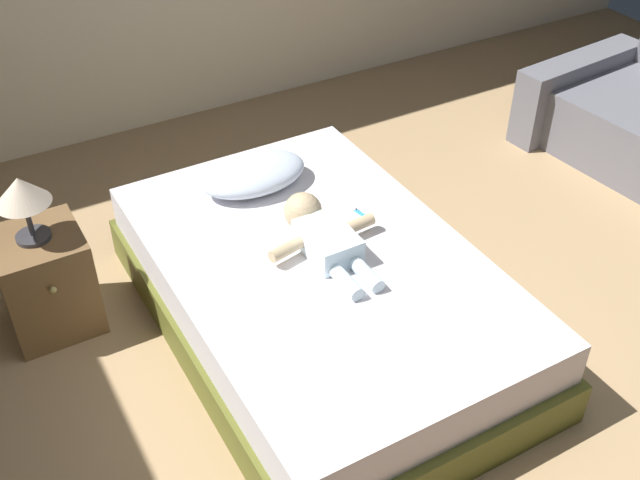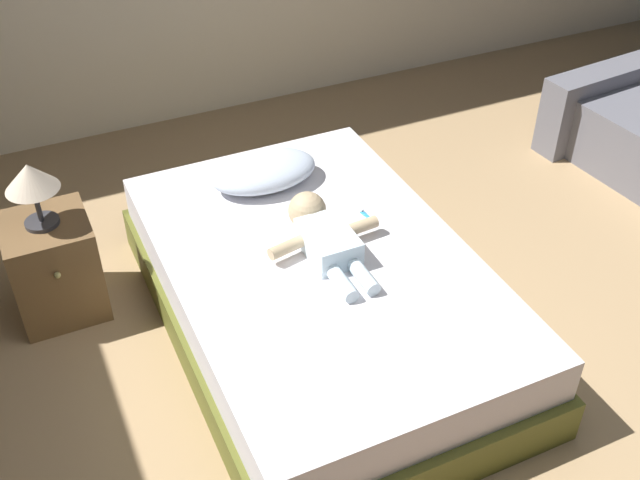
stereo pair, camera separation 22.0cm
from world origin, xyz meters
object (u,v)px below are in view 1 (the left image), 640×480
Objects in this scene: nightstand at (47,281)px; toothbrush at (361,214)px; baby at (321,234)px; bed at (320,294)px; pillow at (253,174)px; lamp at (21,194)px.

toothbrush is at bearing -18.54° from nightstand.
baby reaches higher than toothbrush.
bed is at bearing -123.03° from baby.
baby is (0.05, -0.59, -0.00)m from pillow.
nightstand is (-1.07, -0.01, -0.24)m from pillow.
lamp reaches higher than pillow.
bed is 4.09× the size of nightstand.
bed is at bearing -31.38° from nightstand.
baby is 2.08× the size of lamp.
pillow is at bearing 94.96° from baby.
toothbrush is at bearing -54.90° from pillow.
toothbrush is at bearing -18.54° from lamp.
bed is at bearing -31.38° from lamp.
nightstand is 0.49m from lamp.
bed is 6.56× the size of lamp.
nightstand is (-1.08, 0.66, 0.05)m from bed.
lamp is at bearing 152.46° from baby.
pillow is 0.59m from baby.
baby is 1.29m from lamp.
toothbrush is 1.52m from lamp.
lamp reaches higher than nightstand.
pillow reaches higher than toothbrush.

